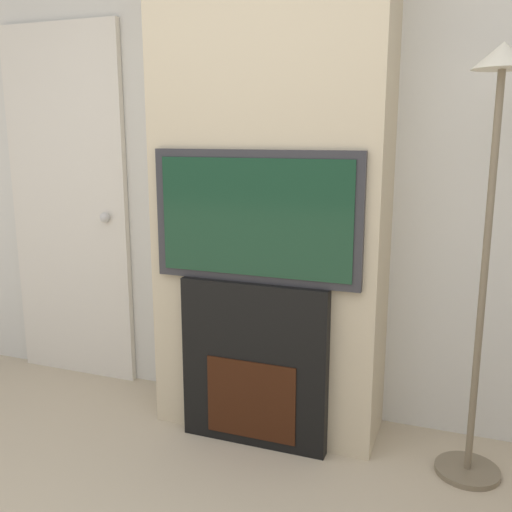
# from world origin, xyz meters

# --- Properties ---
(wall_back) EXTENTS (6.00, 0.06, 2.70)m
(wall_back) POSITION_xyz_m (0.00, 2.03, 1.35)
(wall_back) COLOR silver
(wall_back) RESTS_ON ground_plane
(chimney_breast) EXTENTS (1.11, 0.41, 2.70)m
(chimney_breast) POSITION_xyz_m (0.00, 1.79, 1.35)
(chimney_breast) COLOR beige
(chimney_breast) RESTS_ON ground_plane
(fireplace) EXTENTS (0.72, 0.15, 0.81)m
(fireplace) POSITION_xyz_m (0.00, 1.59, 0.40)
(fireplace) COLOR black
(fireplace) RESTS_ON ground_plane
(television) EXTENTS (0.99, 0.07, 0.60)m
(television) POSITION_xyz_m (0.00, 1.59, 1.11)
(television) COLOR #2D2D33
(television) RESTS_ON fireplace
(floor_lamp) EXTENTS (0.28, 0.28, 1.82)m
(floor_lamp) POSITION_xyz_m (0.98, 1.65, 1.23)
(floor_lamp) COLOR #726651
(floor_lamp) RESTS_ON ground_plane
(entry_door) EXTENTS (0.81, 0.09, 2.10)m
(entry_door) POSITION_xyz_m (-1.34, 1.97, 1.05)
(entry_door) COLOR silver
(entry_door) RESTS_ON ground_plane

